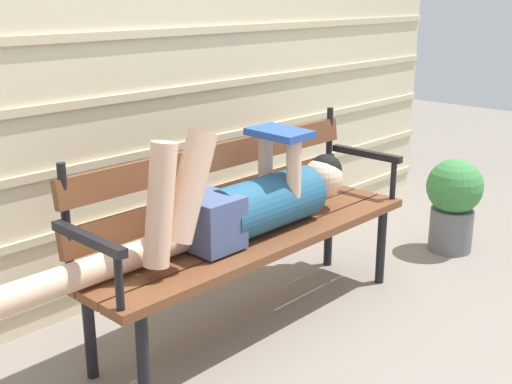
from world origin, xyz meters
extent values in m
plane|color=gray|center=(0.00, 0.00, 0.00)|extent=(12.00, 12.00, 0.00)
cube|color=beige|center=(0.00, 0.81, 1.08)|extent=(4.67, 0.06, 2.17)
cube|color=beige|center=(0.00, 0.77, 0.14)|extent=(4.67, 0.02, 0.04)
cube|color=beige|center=(0.00, 0.77, 0.41)|extent=(4.67, 0.02, 0.04)
cube|color=beige|center=(0.00, 0.77, 0.68)|extent=(4.67, 0.02, 0.04)
cube|color=beige|center=(0.00, 0.77, 0.95)|extent=(4.67, 0.02, 0.04)
cube|color=beige|center=(0.00, 0.77, 1.22)|extent=(4.67, 0.02, 0.04)
cube|color=brown|center=(0.00, 0.00, 0.41)|extent=(1.66, 0.13, 0.04)
cube|color=brown|center=(0.00, 0.14, 0.41)|extent=(1.66, 0.13, 0.04)
cube|color=brown|center=(0.00, 0.28, 0.41)|extent=(1.66, 0.13, 0.04)
cube|color=brown|center=(0.00, 0.34, 0.54)|extent=(1.59, 0.05, 0.11)
cube|color=brown|center=(0.00, 0.34, 0.72)|extent=(1.59, 0.05, 0.11)
cylinder|color=black|center=(-0.76, 0.34, 0.63)|extent=(0.03, 0.03, 0.41)
cylinder|color=black|center=(0.76, 0.34, 0.63)|extent=(0.03, 0.03, 0.41)
cylinder|color=black|center=(-0.73, -0.02, 0.19)|extent=(0.04, 0.04, 0.39)
cylinder|color=black|center=(0.73, -0.02, 0.19)|extent=(0.04, 0.04, 0.39)
cylinder|color=black|center=(-0.73, 0.30, 0.19)|extent=(0.04, 0.04, 0.39)
cylinder|color=black|center=(0.73, 0.30, 0.19)|extent=(0.04, 0.04, 0.39)
cube|color=black|center=(-0.80, 0.14, 0.62)|extent=(0.04, 0.39, 0.03)
cylinder|color=black|center=(-0.80, -0.02, 0.52)|extent=(0.03, 0.03, 0.20)
cube|color=black|center=(0.80, 0.14, 0.62)|extent=(0.04, 0.39, 0.03)
cylinder|color=black|center=(0.80, -0.02, 0.52)|extent=(0.03, 0.03, 0.20)
cylinder|color=#23567A|center=(0.07, 0.14, 0.54)|extent=(0.53, 0.23, 0.23)
cube|color=#475684|center=(-0.26, 0.14, 0.54)|extent=(0.20, 0.22, 0.21)
sphere|color=beige|center=(0.45, 0.14, 0.57)|extent=(0.19, 0.19, 0.19)
sphere|color=black|center=(0.47, 0.14, 0.60)|extent=(0.16, 0.16, 0.16)
cylinder|color=beige|center=(-0.41, 0.08, 0.73)|extent=(0.24, 0.11, 0.42)
cylinder|color=beige|center=(-0.55, 0.08, 0.69)|extent=(0.15, 0.09, 0.45)
cylinder|color=beige|center=(-0.74, 0.20, 0.48)|extent=(0.80, 0.10, 0.10)
cylinder|color=beige|center=(0.15, 0.06, 0.68)|extent=(0.06, 0.06, 0.28)
cylinder|color=beige|center=(0.15, 0.22, 0.68)|extent=(0.06, 0.06, 0.28)
cube|color=#284C9E|center=(0.15, 0.14, 0.83)|extent=(0.19, 0.26, 0.04)
cylinder|color=slate|center=(1.37, -0.07, 0.12)|extent=(0.24, 0.24, 0.24)
sphere|color=#3D8442|center=(1.37, -0.07, 0.37)|extent=(0.31, 0.31, 0.31)
camera|label=1|loc=(-1.88, -1.63, 1.40)|focal=45.93mm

